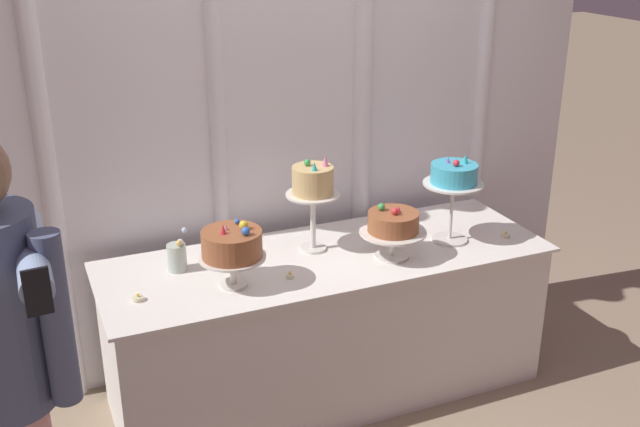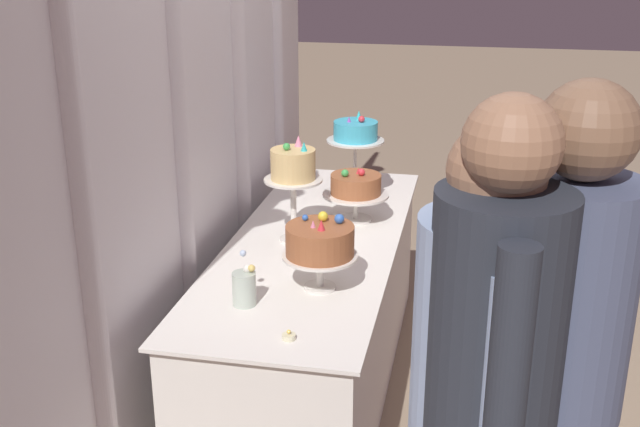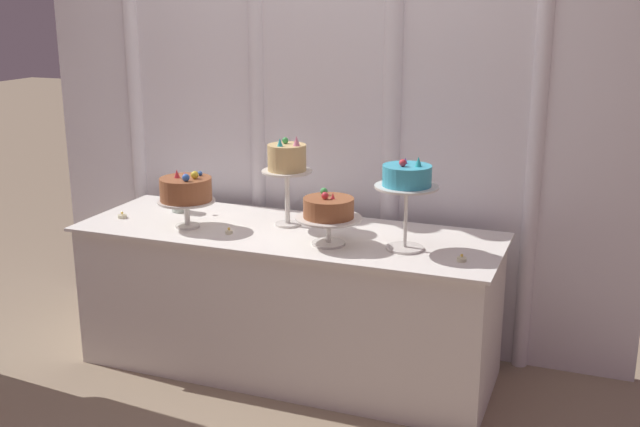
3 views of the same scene
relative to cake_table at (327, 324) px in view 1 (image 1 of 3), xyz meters
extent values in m
plane|color=gray|center=(0.00, -0.10, -0.37)|extent=(24.00, 24.00, 0.00)
cube|color=white|center=(0.00, 0.49, 0.97)|extent=(3.37, 0.04, 2.68)
cylinder|color=white|center=(-1.16, 0.46, 0.97)|extent=(0.08, 0.08, 2.68)
cylinder|color=white|center=(-0.37, 0.46, 0.97)|extent=(0.08, 0.08, 2.68)
cylinder|color=white|center=(0.39, 0.46, 0.97)|extent=(0.10, 0.10, 2.68)
cylinder|color=white|center=(1.12, 0.46, 0.97)|extent=(0.08, 0.08, 2.68)
cube|color=white|center=(0.00, 0.00, -0.01)|extent=(2.07, 0.68, 0.73)
cube|color=white|center=(0.00, 0.00, 0.36)|extent=(2.12, 0.73, 0.01)
cylinder|color=silver|center=(-0.49, -0.12, 0.38)|extent=(0.12, 0.12, 0.01)
cylinder|color=silver|center=(-0.49, -0.12, 0.44)|extent=(0.03, 0.03, 0.12)
cylinder|color=silver|center=(-0.49, -0.12, 0.51)|extent=(0.29, 0.29, 0.01)
cylinder|color=#995633|center=(-0.49, -0.12, 0.57)|extent=(0.26, 0.26, 0.11)
sphere|color=yellow|center=(-0.44, -0.12, 0.64)|extent=(0.04, 0.04, 0.04)
sphere|color=blue|center=(-0.45, -0.06, 0.64)|extent=(0.02, 0.02, 0.02)
cone|color=pink|center=(-0.51, -0.10, 0.64)|extent=(0.02, 0.02, 0.03)
cone|color=#DB333D|center=(-0.53, -0.14, 0.65)|extent=(0.03, 0.03, 0.04)
sphere|color=blue|center=(-0.45, -0.19, 0.64)|extent=(0.04, 0.04, 0.04)
cylinder|color=silver|center=(-0.03, 0.09, 0.38)|extent=(0.13, 0.13, 0.01)
cylinder|color=silver|center=(-0.03, 0.09, 0.51)|extent=(0.03, 0.03, 0.26)
cylinder|color=silver|center=(-0.03, 0.09, 0.65)|extent=(0.25, 0.25, 0.01)
cylinder|color=#DBB775|center=(-0.03, 0.09, 0.72)|extent=(0.19, 0.19, 0.13)
cone|color=pink|center=(0.02, 0.08, 0.81)|extent=(0.03, 0.03, 0.05)
sphere|color=green|center=(-0.05, 0.11, 0.80)|extent=(0.03, 0.03, 0.03)
cone|color=#2DB2B7|center=(-0.05, 0.04, 0.81)|extent=(0.03, 0.03, 0.04)
cylinder|color=silver|center=(0.27, -0.14, 0.38)|extent=(0.16, 0.16, 0.01)
cylinder|color=silver|center=(0.27, -0.14, 0.44)|extent=(0.02, 0.02, 0.11)
cylinder|color=silver|center=(0.27, -0.14, 0.50)|extent=(0.31, 0.31, 0.01)
cylinder|color=#995633|center=(0.27, -0.14, 0.55)|extent=(0.24, 0.24, 0.09)
cone|color=#DB333D|center=(0.29, -0.14, 0.61)|extent=(0.02, 0.02, 0.03)
sphere|color=green|center=(0.23, -0.09, 0.61)|extent=(0.03, 0.03, 0.03)
sphere|color=#DB333D|center=(0.26, -0.16, 0.61)|extent=(0.03, 0.03, 0.03)
cylinder|color=silver|center=(0.62, -0.07, 0.38)|extent=(0.17, 0.17, 0.01)
cylinder|color=silver|center=(0.62, -0.07, 0.52)|extent=(0.02, 0.02, 0.28)
cylinder|color=silver|center=(0.62, -0.07, 0.67)|extent=(0.29, 0.29, 0.01)
cylinder|color=#3DB2D1|center=(0.62, -0.07, 0.72)|extent=(0.22, 0.22, 0.09)
cone|color=#2DB2B7|center=(0.67, -0.08, 0.79)|extent=(0.03, 0.03, 0.04)
cone|color=purple|center=(0.60, -0.04, 0.78)|extent=(0.02, 0.02, 0.03)
sphere|color=#DB333D|center=(0.61, -0.11, 0.78)|extent=(0.03, 0.03, 0.03)
cylinder|color=#B2C1B2|center=(-0.68, 0.12, 0.43)|extent=(0.09, 0.09, 0.13)
sphere|color=silver|center=(-0.64, 0.13, 0.55)|extent=(0.02, 0.02, 0.02)
sphere|color=white|center=(-0.66, 0.11, 0.51)|extent=(0.03, 0.03, 0.03)
sphere|color=#E5C666|center=(-0.67, 0.09, 0.51)|extent=(0.03, 0.03, 0.03)
cylinder|color=beige|center=(-0.90, -0.10, 0.38)|extent=(0.05, 0.05, 0.02)
sphere|color=#F9CC4C|center=(-0.90, -0.10, 0.40)|extent=(0.01, 0.01, 0.01)
cylinder|color=beige|center=(-0.24, -0.15, 0.38)|extent=(0.04, 0.04, 0.02)
sphere|color=#F9CC4C|center=(-0.24, -0.15, 0.40)|extent=(0.01, 0.01, 0.01)
cylinder|color=beige|center=(0.90, -0.15, 0.38)|extent=(0.04, 0.04, 0.02)
sphere|color=#F9CC4C|center=(0.90, -0.15, 0.40)|extent=(0.01, 0.01, 0.01)
cylinder|color=#282D38|center=(-1.36, -0.72, 0.83)|extent=(0.08, 0.08, 0.54)
cylinder|color=#93ADD6|center=(-1.28, -0.93, 1.02)|extent=(0.08, 0.51, 0.08)
cube|color=black|center=(-1.28, -1.19, 1.02)|extent=(0.06, 0.02, 0.12)
cylinder|color=#4C5675|center=(-1.24, -1.01, 0.84)|extent=(0.08, 0.08, 0.51)
camera|label=1|loc=(-1.28, -2.93, 1.86)|focal=42.17mm
camera|label=2|loc=(-3.12, -0.66, 1.65)|focal=43.52mm
camera|label=3|loc=(1.47, -3.35, 1.48)|focal=43.19mm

